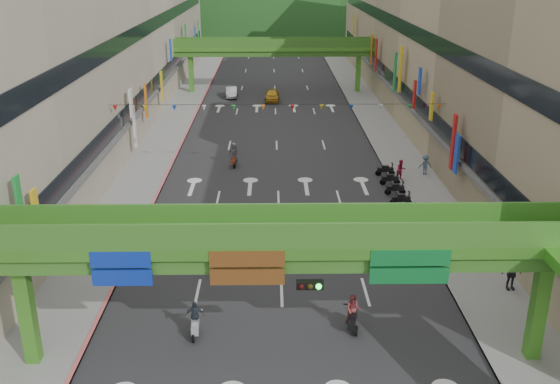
% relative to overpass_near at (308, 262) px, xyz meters
% --- Properties ---
extents(road_slab, '(18.00, 140.00, 0.02)m').
position_rel_overpass_near_xyz_m(road_slab, '(-0.93, 44.62, -5.20)').
color(road_slab, '#28282B').
rests_on(road_slab, ground).
extents(sidewalk_left, '(4.00, 140.00, 0.15)m').
position_rel_overpass_near_xyz_m(sidewalk_left, '(-11.93, 44.62, -5.13)').
color(sidewalk_left, gray).
rests_on(sidewalk_left, ground).
extents(sidewalk_right, '(4.00, 140.00, 0.15)m').
position_rel_overpass_near_xyz_m(sidewalk_right, '(10.07, 44.62, -5.13)').
color(sidewalk_right, gray).
rests_on(sidewalk_right, ground).
extents(curb_left, '(0.20, 140.00, 0.18)m').
position_rel_overpass_near_xyz_m(curb_left, '(-10.03, 44.62, -5.12)').
color(curb_left, '#CC5959').
rests_on(curb_left, ground).
extents(curb_right, '(0.20, 140.00, 0.18)m').
position_rel_overpass_near_xyz_m(curb_right, '(8.17, 44.62, -5.12)').
color(curb_right, gray).
rests_on(curb_right, ground).
extents(building_row_left, '(12.80, 95.00, 19.00)m').
position_rel_overpass_near_xyz_m(building_row_left, '(-19.86, 44.62, 4.25)').
color(building_row_left, '#9E937F').
rests_on(building_row_left, ground).
extents(building_row_right, '(12.80, 95.00, 19.00)m').
position_rel_overpass_near_xyz_m(building_row_right, '(18.00, 44.62, 4.25)').
color(building_row_right, gray).
rests_on(building_row_right, ground).
extents(overpass_near, '(28.00, 12.27, 7.10)m').
position_rel_overpass_near_xyz_m(overpass_near, '(0.00, 0.00, 0.00)').
color(overpass_near, '#4C9E2D').
rests_on(overpass_near, ground).
extents(overpass_far, '(28.00, 2.20, 7.10)m').
position_rel_overpass_near_xyz_m(overpass_far, '(-0.93, 59.62, 0.20)').
color(overpass_far, '#4C9E2D').
rests_on(overpass_far, ground).
extents(hill_left, '(168.00, 140.00, 112.00)m').
position_rel_overpass_near_xyz_m(hill_left, '(-15.93, 154.62, -5.21)').
color(hill_left, '#1C4419').
rests_on(hill_left, ground).
extents(hill_right, '(208.00, 176.00, 128.00)m').
position_rel_overpass_near_xyz_m(hill_right, '(24.07, 174.62, -5.21)').
color(hill_right, '#1C4419').
rests_on(hill_right, ground).
extents(bunting_string, '(26.00, 0.36, 0.47)m').
position_rel_overpass_near_xyz_m(bunting_string, '(-0.93, 24.62, 0.75)').
color(bunting_string, black).
rests_on(bunting_string, ground).
extents(scooter_rider_near, '(0.62, 1.60, 1.87)m').
position_rel_overpass_near_xyz_m(scooter_rider_near, '(-4.44, 8.83, -4.36)').
color(scooter_rider_near, black).
rests_on(scooter_rider_near, ground).
extents(scooter_rider_mid, '(0.83, 1.58, 1.84)m').
position_rel_overpass_near_xyz_m(scooter_rider_mid, '(2.41, 3.07, -4.27)').
color(scooter_rider_mid, black).
rests_on(scooter_rider_mid, ground).
extents(scooter_rider_left, '(0.90, 1.60, 1.83)m').
position_rel_overpass_near_xyz_m(scooter_rider_left, '(-5.08, 2.66, -4.31)').
color(scooter_rider_left, '#95979D').
rests_on(scooter_rider_left, ground).
extents(scooter_rider_far, '(0.92, 1.60, 2.12)m').
position_rel_overpass_near_xyz_m(scooter_rider_far, '(-4.65, 28.20, -4.13)').
color(scooter_rider_far, maroon).
rests_on(scooter_rider_far, ground).
extents(parked_scooter_row, '(1.60, 9.35, 1.08)m').
position_rel_overpass_near_xyz_m(parked_scooter_row, '(7.87, 21.15, -4.68)').
color(parked_scooter_row, black).
rests_on(parked_scooter_row, ground).
extents(car_silver, '(1.58, 4.06, 1.32)m').
position_rel_overpass_near_xyz_m(car_silver, '(-6.50, 56.58, -4.55)').
color(car_silver, '#B0AEB7').
rests_on(car_silver, ground).
extents(car_yellow, '(1.83, 4.35, 1.47)m').
position_rel_overpass_near_xyz_m(car_yellow, '(-1.31, 54.17, -4.47)').
color(car_yellow, gold).
rests_on(car_yellow, ground).
extents(pedestrian_red, '(0.95, 0.84, 1.64)m').
position_rel_overpass_near_xyz_m(pedestrian_red, '(8.87, 24.20, -4.39)').
color(pedestrian_red, maroon).
rests_on(pedestrian_red, ground).
extents(pedestrian_dark, '(1.14, 0.57, 1.87)m').
position_rel_overpass_near_xyz_m(pedestrian_dark, '(11.27, 6.59, -4.27)').
color(pedestrian_dark, '#222129').
rests_on(pedestrian_dark, ground).
extents(pedestrian_blue, '(0.83, 0.59, 1.65)m').
position_rel_overpass_near_xyz_m(pedestrian_blue, '(11.10, 25.51, -4.38)').
color(pedestrian_blue, '#405066').
rests_on(pedestrian_blue, ground).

